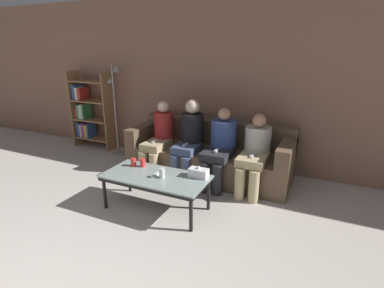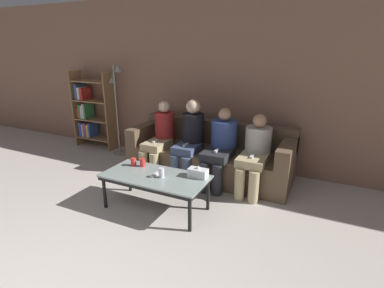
% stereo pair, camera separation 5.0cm
% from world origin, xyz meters
% --- Properties ---
extents(wall_back, '(12.00, 0.06, 2.60)m').
position_xyz_m(wall_back, '(0.00, 4.03, 1.30)').
color(wall_back, '#8C6651').
rests_on(wall_back, ground_plane).
extents(couch, '(2.37, 0.86, 0.77)m').
position_xyz_m(couch, '(0.00, 3.52, 0.29)').
color(couch, brown).
rests_on(couch, ground_plane).
extents(coffee_table, '(1.22, 0.59, 0.43)m').
position_xyz_m(coffee_table, '(-0.19, 2.30, 0.39)').
color(coffee_table, '#8C9E99').
rests_on(coffee_table, ground_plane).
extents(cup_near_left, '(0.06, 0.06, 0.10)m').
position_xyz_m(cup_near_left, '(-0.48, 2.47, 0.48)').
color(cup_near_left, red).
rests_on(cup_near_left, coffee_table).
extents(cup_near_right, '(0.07, 0.07, 0.10)m').
position_xyz_m(cup_near_right, '(-0.59, 2.44, 0.48)').
color(cup_near_right, red).
rests_on(cup_near_right, coffee_table).
extents(cup_far_center, '(0.06, 0.06, 0.11)m').
position_xyz_m(cup_far_center, '(-0.10, 2.29, 0.48)').
color(cup_far_center, silver).
rests_on(cup_far_center, coffee_table).
extents(tissue_box, '(0.22, 0.12, 0.13)m').
position_xyz_m(tissue_box, '(0.27, 2.48, 0.48)').
color(tissue_box, white).
rests_on(tissue_box, coffee_table).
extents(game_remote, '(0.04, 0.15, 0.02)m').
position_xyz_m(game_remote, '(-0.19, 2.30, 0.44)').
color(game_remote, white).
rests_on(game_remote, coffee_table).
extents(bookshelf, '(0.82, 0.32, 1.41)m').
position_xyz_m(bookshelf, '(-2.56, 3.80, 0.66)').
color(bookshelf, '#9E754C').
rests_on(bookshelf, ground_plane).
extents(standing_lamp, '(0.31, 0.26, 1.56)m').
position_xyz_m(standing_lamp, '(-1.79, 3.66, 0.96)').
color(standing_lamp, gray).
rests_on(standing_lamp, ground_plane).
extents(seated_person_left_end, '(0.31, 0.68, 1.07)m').
position_xyz_m(seated_person_left_end, '(-0.72, 3.29, 0.56)').
color(seated_person_left_end, tan).
rests_on(seated_person_left_end, ground_plane).
extents(seated_person_mid_left, '(0.31, 0.62, 1.13)m').
position_xyz_m(seated_person_mid_left, '(-0.24, 3.32, 0.60)').
color(seated_person_mid_left, '#47567A').
rests_on(seated_person_mid_left, ground_plane).
extents(seated_person_mid_right, '(0.35, 0.71, 1.05)m').
position_xyz_m(seated_person_mid_right, '(0.24, 3.31, 0.57)').
color(seated_person_mid_right, '#28282D').
rests_on(seated_person_mid_right, ground_plane).
extents(seated_person_right_end, '(0.34, 0.71, 1.01)m').
position_xyz_m(seated_person_right_end, '(0.72, 3.30, 0.55)').
color(seated_person_right_end, tan).
rests_on(seated_person_right_end, ground_plane).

